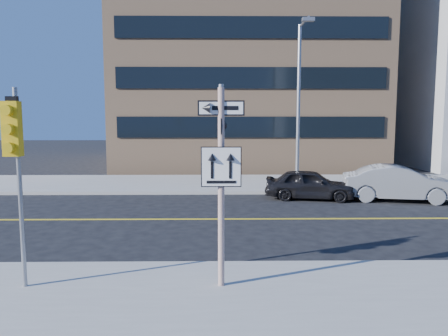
{
  "coord_description": "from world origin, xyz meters",
  "views": [
    {
      "loc": [
        -0.07,
        -11.11,
        3.56
      ],
      "look_at": [
        0.15,
        4.0,
        1.82
      ],
      "focal_mm": 35.0,
      "sensor_mm": 36.0,
      "label": 1
    }
  ],
  "objects_px": {
    "traffic_signal": "(14,146)",
    "parked_car_a": "(310,184)",
    "sign_pole": "(221,175)",
    "streetlight_a": "(300,94)",
    "parked_car_b": "(399,183)"
  },
  "relations": [
    {
      "from": "sign_pole",
      "to": "traffic_signal",
      "type": "xyz_separation_m",
      "value": [
        -4.0,
        -0.15,
        0.59
      ]
    },
    {
      "from": "parked_car_a",
      "to": "streetlight_a",
      "type": "height_order",
      "value": "streetlight_a"
    },
    {
      "from": "traffic_signal",
      "to": "parked_car_a",
      "type": "bearing_deg",
      "value": 52.64
    },
    {
      "from": "streetlight_a",
      "to": "traffic_signal",
      "type": "bearing_deg",
      "value": -120.8
    },
    {
      "from": "traffic_signal",
      "to": "parked_car_a",
      "type": "distance_m",
      "value": 13.35
    },
    {
      "from": "sign_pole",
      "to": "parked_car_b",
      "type": "height_order",
      "value": "sign_pole"
    },
    {
      "from": "parked_car_a",
      "to": "streetlight_a",
      "type": "distance_m",
      "value": 5.06
    },
    {
      "from": "sign_pole",
      "to": "streetlight_a",
      "type": "xyz_separation_m",
      "value": [
        4.0,
        13.27,
        2.32
      ]
    },
    {
      "from": "sign_pole",
      "to": "streetlight_a",
      "type": "height_order",
      "value": "streetlight_a"
    },
    {
      "from": "parked_car_b",
      "to": "streetlight_a",
      "type": "relative_size",
      "value": 0.59
    },
    {
      "from": "sign_pole",
      "to": "parked_car_a",
      "type": "bearing_deg",
      "value": 68.89
    },
    {
      "from": "parked_car_a",
      "to": "traffic_signal",
      "type": "bearing_deg",
      "value": 153.4
    },
    {
      "from": "sign_pole",
      "to": "streetlight_a",
      "type": "bearing_deg",
      "value": 73.23
    },
    {
      "from": "sign_pole",
      "to": "traffic_signal",
      "type": "height_order",
      "value": "sign_pole"
    },
    {
      "from": "parked_car_a",
      "to": "streetlight_a",
      "type": "xyz_separation_m",
      "value": [
        0.03,
        2.97,
        4.09
      ]
    }
  ]
}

